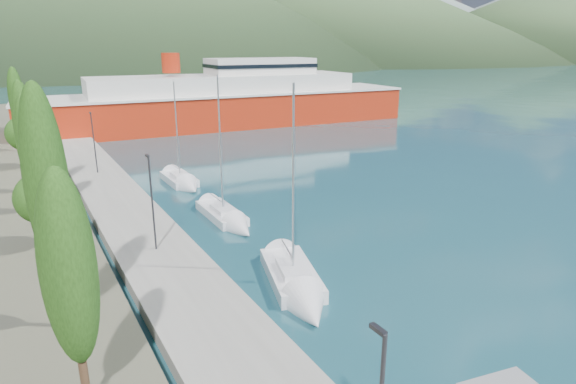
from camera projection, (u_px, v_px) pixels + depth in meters
ground at (80, 99)px, 121.91m from camera, size 1400.00×1400.00×0.00m
quay at (121, 207)px, 39.62m from camera, size 5.00×88.00×0.80m
tree_row at (27, 138)px, 39.83m from camera, size 3.59×61.85×11.18m
lamp_posts at (151, 199)px, 29.73m from camera, size 0.15×43.74×6.06m
sailboat_near at (300, 293)px, 26.08m from camera, size 4.91×8.97×12.36m
sailboat_mid at (231, 221)px, 36.68m from camera, size 2.24×8.34×11.99m
sailboat_far at (185, 184)px, 46.50m from camera, size 2.42×7.38×10.81m
ferry at (227, 102)px, 81.22m from camera, size 64.22×17.53×12.61m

